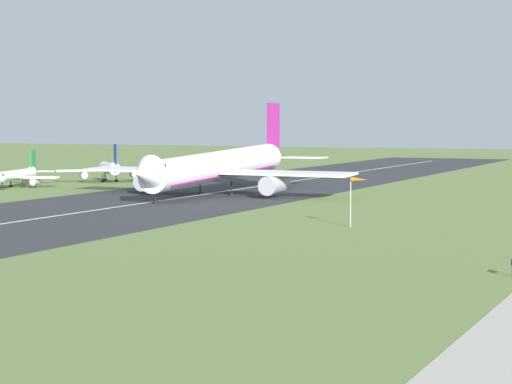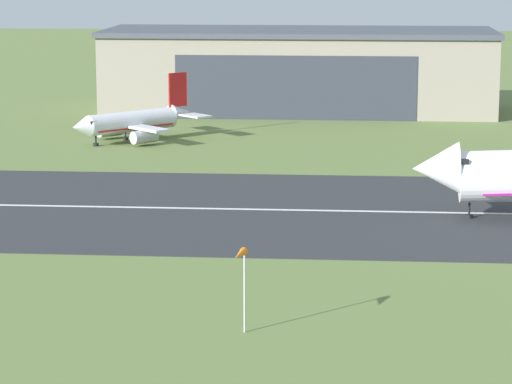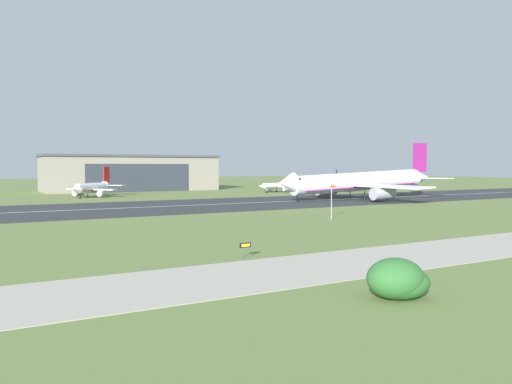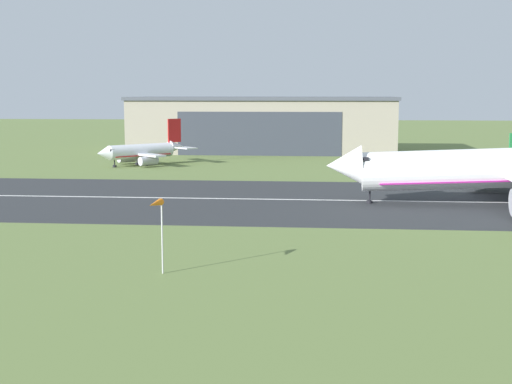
% 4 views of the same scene
% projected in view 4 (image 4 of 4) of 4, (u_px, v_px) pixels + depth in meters
% --- Properties ---
extents(runway_strip, '(497.35, 43.54, 0.06)m').
position_uv_depth(runway_strip, '(139.00, 198.00, 106.63)').
color(runway_strip, '#2B2D30').
rests_on(runway_strip, ground_plane).
extents(runway_centreline, '(447.62, 0.70, 0.01)m').
position_uv_depth(runway_centreline, '(139.00, 197.00, 106.63)').
color(runway_centreline, silver).
rests_on(runway_centreline, runway_strip).
extents(hangar_building, '(69.73, 25.95, 14.63)m').
position_uv_depth(hangar_building, '(263.00, 124.00, 190.07)').
color(hangar_building, gray).
rests_on(hangar_building, ground_plane).
extents(airplane_parked_centre, '(20.36, 20.58, 9.91)m').
position_uv_depth(airplane_parked_centre, '(142.00, 152.00, 154.70)').
color(airplane_parked_centre, silver).
rests_on(airplane_parked_centre, ground_plane).
extents(airplane_parked_east, '(21.90, 18.22, 7.44)m').
position_uv_depth(airplane_parked_east, '(473.00, 158.00, 145.42)').
color(airplane_parked_east, white).
rests_on(airplane_parked_east, ground_plane).
extents(windsock_pole, '(1.04, 2.55, 6.62)m').
position_uv_depth(windsock_pole, '(156.00, 208.00, 59.98)').
color(windsock_pole, '#B7B7BC').
rests_on(windsock_pole, ground_plane).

